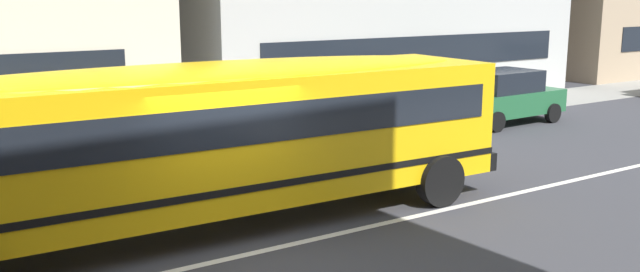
# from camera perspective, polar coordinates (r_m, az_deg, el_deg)

# --- Properties ---
(ground_plane) EXTENTS (400.00, 400.00, 0.00)m
(ground_plane) POSITION_cam_1_polar(r_m,az_deg,el_deg) (10.78, -6.48, -9.80)
(ground_plane) COLOR #38383D
(sidewalk_far) EXTENTS (120.00, 3.00, 0.01)m
(sidewalk_far) POSITION_cam_1_polar(r_m,az_deg,el_deg) (18.00, -18.05, -1.51)
(sidewalk_far) COLOR gray
(sidewalk_far) RESTS_ON ground_plane
(lane_centreline) EXTENTS (110.00, 0.16, 0.01)m
(lane_centreline) POSITION_cam_1_polar(r_m,az_deg,el_deg) (10.78, -6.48, -9.78)
(lane_centreline) COLOR silver
(lane_centreline) RESTS_ON ground_plane
(school_bus) EXTENTS (12.60, 3.19, 2.80)m
(school_bus) POSITION_cam_1_polar(r_m,az_deg,el_deg) (11.71, -10.07, 0.33)
(school_bus) COLOR yellow
(school_bus) RESTS_ON ground_plane
(parked_car_green_by_entrance) EXTENTS (3.96, 1.99, 1.64)m
(parked_car_green_by_entrance) POSITION_cam_1_polar(r_m,az_deg,el_deg) (21.97, 14.88, 3.21)
(parked_car_green_by_entrance) COLOR #236038
(parked_car_green_by_entrance) RESTS_ON ground_plane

